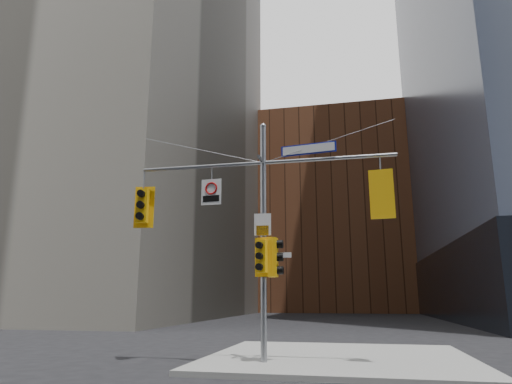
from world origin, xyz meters
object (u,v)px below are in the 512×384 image
at_px(traffic_light_west_arm, 143,206).
at_px(street_sign_blade, 308,149).
at_px(traffic_light_pole_front, 262,256).
at_px(signal_assembly, 263,213).
at_px(traffic_light_east_arm, 382,195).
at_px(regulatory_sign_arm, 211,191).
at_px(traffic_light_pole_side, 274,257).

relative_size(traffic_light_west_arm, street_sign_blade, 0.80).
bearing_deg(traffic_light_west_arm, traffic_light_pole_front, -11.79).
distance_m(signal_assembly, traffic_light_west_arm, 4.00).
bearing_deg(traffic_light_east_arm, signal_assembly, 5.75).
bearing_deg(traffic_light_east_arm, traffic_light_pole_front, 10.12).
bearing_deg(traffic_light_east_arm, street_sign_blade, 5.67).
xyz_separation_m(traffic_light_pole_front, regulatory_sign_arm, (-1.66, 0.25, 2.09)).
relative_size(signal_assembly, street_sign_blade, 4.69).
relative_size(traffic_light_west_arm, traffic_light_pole_side, 1.19).
xyz_separation_m(traffic_light_east_arm, street_sign_blade, (-2.09, 0.00, 1.55)).
xyz_separation_m(traffic_light_east_arm, traffic_light_pole_side, (-3.17, 0.01, -1.72)).
height_order(traffic_light_west_arm, regulatory_sign_arm, regulatory_sign_arm).
height_order(street_sign_blade, regulatory_sign_arm, street_sign_blade).
bearing_deg(traffic_light_pole_side, traffic_light_west_arm, 89.24).
xyz_separation_m(signal_assembly, regulatory_sign_arm, (-1.66, -0.02, 0.76)).
distance_m(traffic_light_pole_side, regulatory_sign_arm, 2.89).
xyz_separation_m(traffic_light_west_arm, street_sign_blade, (5.39, -0.01, 1.55)).
bearing_deg(traffic_light_pole_front, street_sign_blade, 22.30).
height_order(traffic_light_east_arm, street_sign_blade, street_sign_blade).
bearing_deg(traffic_light_pole_side, street_sign_blade, -90.92).
distance_m(traffic_light_pole_side, street_sign_blade, 3.45).
bearing_deg(signal_assembly, traffic_light_pole_front, -89.77).
xyz_separation_m(traffic_light_west_arm, traffic_light_east_arm, (7.48, -0.01, 0.00)).
distance_m(traffic_light_pole_front, regulatory_sign_arm, 2.68).
height_order(traffic_light_west_arm, traffic_light_pole_front, traffic_light_west_arm).
relative_size(traffic_light_pole_side, regulatory_sign_arm, 1.40).
relative_size(signal_assembly, regulatory_sign_arm, 9.78).
bearing_deg(traffic_light_west_arm, street_sign_blade, -7.86).
xyz_separation_m(traffic_light_west_arm, regulatory_sign_arm, (2.32, -0.03, 0.38)).
xyz_separation_m(signal_assembly, traffic_light_pole_front, (0.00, -0.27, -1.33)).
bearing_deg(traffic_light_west_arm, signal_assembly, -7.95).
distance_m(traffic_light_west_arm, street_sign_blade, 5.61).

